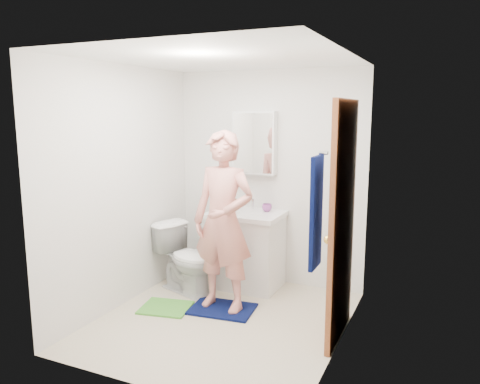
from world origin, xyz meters
name	(u,v)px	position (x,y,z in m)	size (l,w,h in m)	color
floor	(222,321)	(0.00, 0.00, -0.01)	(2.20, 2.40, 0.02)	beige
ceiling	(220,57)	(0.00, 0.00, 2.41)	(2.20, 2.40, 0.02)	white
wall_back	(269,178)	(0.00, 1.21, 1.20)	(2.20, 0.02, 2.40)	silver
wall_front	(140,225)	(0.00, -1.21, 1.20)	(2.20, 0.02, 2.40)	silver
wall_left	(122,187)	(-1.11, 0.00, 1.20)	(0.02, 2.40, 2.40)	silver
wall_right	(344,206)	(1.11, 0.00, 1.20)	(0.02, 2.40, 2.40)	silver
vanity_cabinet	(246,251)	(-0.15, 0.91, 0.40)	(0.75, 0.55, 0.80)	white
countertop	(246,214)	(-0.15, 0.91, 0.83)	(0.79, 0.59, 0.05)	white
sink_basin	(246,213)	(-0.15, 0.91, 0.84)	(0.40, 0.40, 0.03)	white
faucet	(253,204)	(-0.15, 1.09, 0.91)	(0.03, 0.03, 0.12)	silver
medicine_cabinet	(255,143)	(-0.15, 1.14, 1.60)	(0.50, 0.12, 0.70)	white
mirror_panel	(253,143)	(-0.15, 1.08, 1.60)	(0.46, 0.01, 0.66)	white
door	(342,222)	(1.07, 0.15, 1.02)	(0.05, 0.80, 2.05)	#A4562D
door_knob	(328,240)	(1.03, -0.17, 0.95)	(0.07, 0.07, 0.07)	gold
towel	(316,213)	(1.03, -0.57, 1.25)	(0.03, 0.24, 0.80)	#060F3F
towel_hook	(324,153)	(1.07, -0.57, 1.67)	(0.02, 0.02, 0.06)	silver
toilet	(187,258)	(-0.68, 0.50, 0.37)	(0.41, 0.73, 0.74)	white
bath_mat	(222,309)	(-0.10, 0.21, 0.01)	(0.62, 0.44, 0.02)	#060F3F
green_rug	(166,308)	(-0.63, 0.01, 0.01)	(0.48, 0.40, 0.02)	#50A737
soap_dispenser	(231,202)	(-0.33, 0.90, 0.95)	(0.09, 0.09, 0.21)	#BB7557
toothbrush_cup	(267,208)	(0.04, 1.04, 0.89)	(0.11, 0.11, 0.09)	#914292
man	(223,221)	(-0.10, 0.24, 0.90)	(0.64, 0.42, 1.75)	#DD887C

